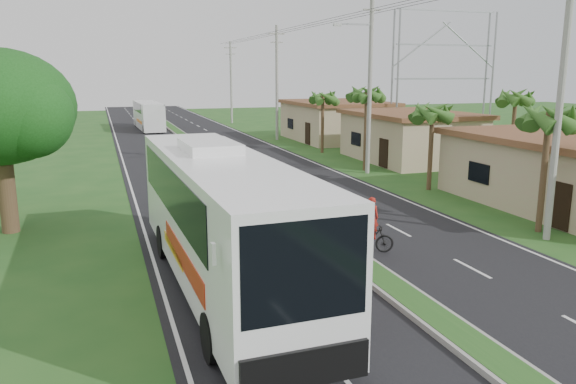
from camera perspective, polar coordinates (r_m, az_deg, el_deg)
name	(u,v)px	position (r m, az deg, el deg)	size (l,w,h in m)	color
ground	(380,281)	(18.44, 9.29, -8.90)	(180.00, 180.00, 0.00)	#22511D
road_asphalt	(236,175)	(36.70, -5.35, 1.73)	(14.00, 160.00, 0.02)	black
median_strip	(236,174)	(36.68, -5.35, 1.87)	(1.20, 160.00, 0.18)	gray
lane_edge_left	(129,181)	(35.80, -15.84, 1.04)	(0.12, 160.00, 0.01)	silver
lane_edge_right	(331,170)	(38.75, 4.34, 2.28)	(0.12, 160.00, 0.01)	silver
shop_mid	(410,136)	(43.54, 12.28, 5.58)	(7.60, 10.60, 3.67)	tan
shop_far	(336,120)	(55.97, 4.92, 7.26)	(8.60, 11.60, 3.82)	tan
palm_verge_a	(549,118)	(25.08, 24.99, 6.81)	(2.40, 2.40, 5.45)	#473321
palm_verge_b	(433,113)	(32.44, 14.48, 7.80)	(2.40, 2.40, 5.05)	#473321
palm_verge_c	(367,94)	(38.19, 8.00, 9.79)	(2.40, 2.40, 5.85)	#473321
palm_verge_d	(323,98)	(46.62, 3.56, 9.56)	(2.40, 2.40, 5.25)	#473321
palm_behind_shop	(516,98)	(39.66, 22.13, 8.84)	(2.40, 2.40, 5.65)	#473321
utility_pole_a	(561,96)	(23.96, 25.95, 8.77)	(1.60, 0.28, 11.00)	gray
utility_pole_b	(370,77)	(37.12, 8.29, 11.47)	(3.20, 0.28, 12.00)	gray
utility_pole_c	(277,82)	(55.74, -1.14, 11.13)	(1.60, 0.28, 11.00)	gray
utility_pole_d	(231,81)	(75.06, -5.81, 11.11)	(1.60, 0.28, 10.50)	gray
billboard_lattice	(444,70)	(54.33, 15.55, 11.90)	(10.18, 1.18, 12.07)	gray
coach_bus_main	(221,212)	(17.08, -6.87, -1.99)	(3.24, 13.72, 4.41)	white
coach_bus_far	(148,114)	(68.26, -14.01, 7.70)	(2.77, 11.02, 3.19)	white
motorcyclist	(370,234)	(20.87, 8.37, -4.20)	(1.82, 0.97, 2.13)	black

